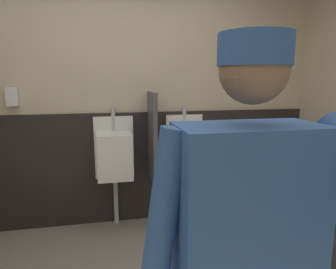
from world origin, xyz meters
The scene contains 7 objects.
wall_back centered at (0.00, 1.66, 1.39)m, with size 4.70×0.12×2.77m, color beige.
wainscot_band_back centered at (0.00, 1.59, 0.59)m, with size 4.10×0.03×1.18m, color black.
urinal_left centered at (-0.10, 1.44, 0.78)m, with size 0.40×0.34×1.24m.
urinal_middle centered at (0.65, 1.44, 0.78)m, with size 0.40×0.34×1.24m.
privacy_divider_panel centered at (0.28, 1.37, 0.95)m, with size 0.04×0.40×0.90m, color #4C4C51.
person centered at (0.27, -0.68, 0.97)m, with size 0.68×0.60×1.65m.
soap_dispenser centered at (-1.03, 1.56, 1.36)m, with size 0.10×0.07×0.18m, color silver.
Camera 1 is at (-0.16, -1.50, 1.52)m, focal length 31.80 mm.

